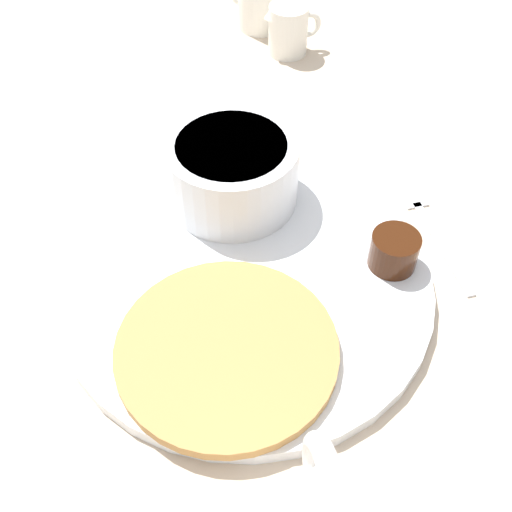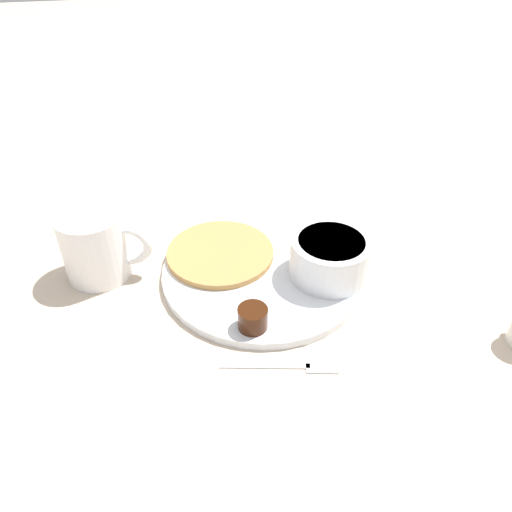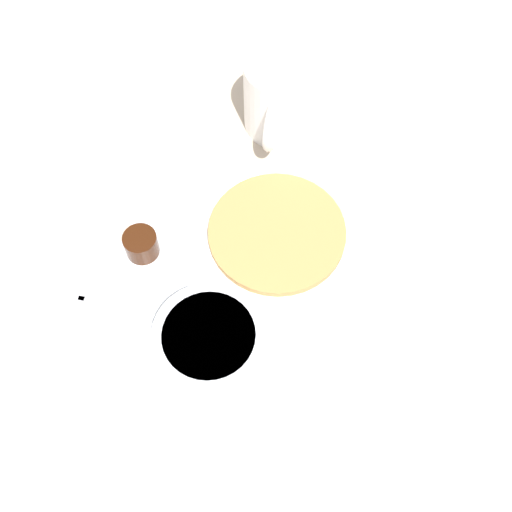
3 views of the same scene
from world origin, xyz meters
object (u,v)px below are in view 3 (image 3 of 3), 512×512
at_px(bowl, 210,344).
at_px(fork, 86,284).
at_px(coffee_mug, 280,97).
at_px(plate, 240,281).

distance_m(bowl, fork, 0.17).
relative_size(bowl, coffee_mug, 0.88).
bearing_deg(bowl, coffee_mug, 166.81).
xyz_separation_m(bowl, coffee_mug, (-0.31, 0.07, 0.01)).
distance_m(plate, coffee_mug, 0.23).
relative_size(bowl, fork, 0.79).
xyz_separation_m(bowl, fork, (-0.08, -0.14, -0.04)).
bearing_deg(plate, fork, -89.13).
bearing_deg(plate, coffee_mug, 168.58).
distance_m(plate, bowl, 0.10).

